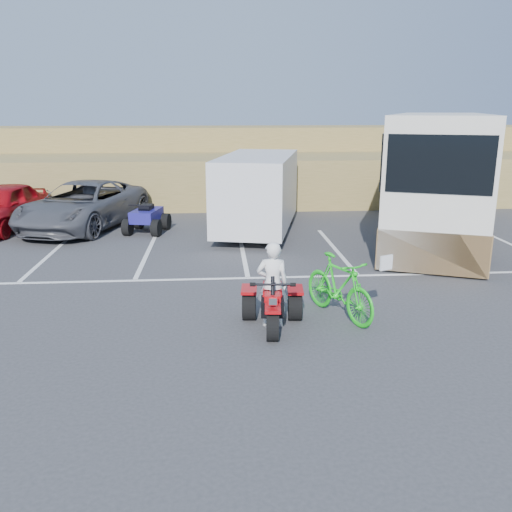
{
  "coord_description": "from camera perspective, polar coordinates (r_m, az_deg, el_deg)",
  "views": [
    {
      "loc": [
        -0.73,
        -10.03,
        3.94
      ],
      "look_at": [
        0.07,
        0.75,
        1.0
      ],
      "focal_mm": 38.0,
      "sensor_mm": 36.0,
      "label": 1
    }
  ],
  "objects": [
    {
      "name": "ground",
      "position": [
        10.8,
        -0.09,
        -6.18
      ],
      "size": [
        100.0,
        100.0,
        0.0
      ],
      "primitive_type": "plane",
      "color": "#363639",
      "rests_on": "ground"
    },
    {
      "name": "green_dirt_bike",
      "position": [
        10.61,
        8.75,
        -3.24
      ],
      "size": [
        1.39,
        2.09,
        1.23
      ],
      "primitive_type": "imported",
      "rotation": [
        0.0,
        0.0,
        0.44
      ],
      "color": "#14BF19",
      "rests_on": "ground"
    },
    {
      "name": "cargo_trailer",
      "position": [
        17.81,
        0.18,
        6.88
      ],
      "size": [
        3.27,
        5.71,
        2.51
      ],
      "rotation": [
        0.0,
        0.0,
        -0.22
      ],
      "color": "silver",
      "rests_on": "ground"
    },
    {
      "name": "quad_atv_green",
      "position": [
        18.99,
        -2.34,
        3.23
      ],
      "size": [
        1.37,
        1.63,
        0.93
      ],
      "primitive_type": null,
      "rotation": [
        0.0,
        0.0,
        -0.24
      ],
      "color": "#155A14",
      "rests_on": "ground"
    },
    {
      "name": "red_car",
      "position": [
        20.15,
        -25.32,
        4.71
      ],
      "size": [
        2.38,
        4.73,
        1.54
      ],
      "primitive_type": "imported",
      "rotation": [
        0.0,
        0.0,
        -0.13
      ],
      "color": "#9C080F",
      "rests_on": "ground"
    },
    {
      "name": "quad_atv_blue",
      "position": [
        18.25,
        -11.34,
        2.45
      ],
      "size": [
        1.49,
        1.8,
        1.04
      ],
      "primitive_type": null,
      "rotation": [
        0.0,
        0.0,
        -0.21
      ],
      "color": "navy",
      "rests_on": "ground"
    },
    {
      "name": "rider",
      "position": [
        10.03,
        1.74,
        -2.98
      ],
      "size": [
        0.62,
        0.44,
        1.62
      ],
      "primitive_type": "imported",
      "rotation": [
        0.0,
        0.0,
        3.05
      ],
      "color": "white",
      "rests_on": "ground"
    },
    {
      "name": "rv_motorhome",
      "position": [
        18.63,
        18.4,
        7.32
      ],
      "size": [
        6.36,
        10.64,
        3.74
      ],
      "rotation": [
        0.0,
        0.0,
        -0.38
      ],
      "color": "silver",
      "rests_on": "ground"
    },
    {
      "name": "parking_stripes",
      "position": [
        14.72,
        2.12,
        -0.3
      ],
      "size": [
        28.0,
        5.16,
        0.01
      ],
      "color": "white",
      "rests_on": "ground"
    },
    {
      "name": "red_trike_atv",
      "position": [
        10.17,
        1.71,
        -7.59
      ],
      "size": [
        1.32,
        1.67,
        1.02
      ],
      "primitive_type": null,
      "rotation": [
        0.0,
        0.0,
        -0.09
      ],
      "color": "#A3090D",
      "rests_on": "ground"
    },
    {
      "name": "grey_pickup",
      "position": [
        19.38,
        -17.71,
        5.13
      ],
      "size": [
        4.14,
        6.16,
        1.57
      ],
      "primitive_type": "imported",
      "rotation": [
        0.0,
        0.0,
        -0.3
      ],
      "color": "#47484F",
      "rests_on": "ground"
    },
    {
      "name": "grass_embankment",
      "position": [
        25.64,
        -2.63,
        9.57
      ],
      "size": [
        40.0,
        8.5,
        3.1
      ],
      "color": "olive",
      "rests_on": "ground"
    }
  ]
}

